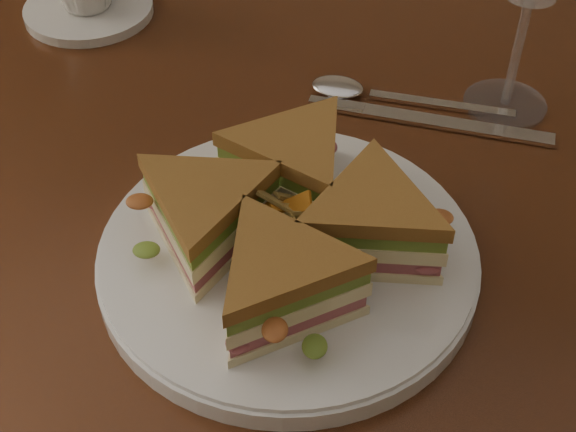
{
  "coord_description": "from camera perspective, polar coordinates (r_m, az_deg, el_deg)",
  "views": [
    {
      "loc": [
        0.16,
        -0.48,
        1.19
      ],
      "look_at": [
        0.05,
        -0.1,
        0.8
      ],
      "focal_mm": 50.0,
      "sensor_mm": 36.0,
      "label": 1
    }
  ],
  "objects": [
    {
      "name": "plate",
      "position": [
        0.58,
        0.0,
        -2.96
      ],
      "size": [
        0.27,
        0.27,
        0.02
      ],
      "primitive_type": "cylinder",
      "color": "silver",
      "rests_on": "table"
    },
    {
      "name": "spoon",
      "position": [
        0.74,
        5.31,
        8.78
      ],
      "size": [
        0.18,
        0.03,
        0.01
      ],
      "rotation": [
        0.0,
        0.0,
        0.05
      ],
      "color": "silver",
      "rests_on": "table"
    },
    {
      "name": "knife",
      "position": [
        0.72,
        9.39,
        6.75
      ],
      "size": [
        0.22,
        0.02,
        0.0
      ],
      "rotation": [
        0.0,
        0.0,
        0.02
      ],
      "color": "silver",
      "rests_on": "table"
    },
    {
      "name": "table",
      "position": [
        0.73,
        -1.21,
        -2.04
      ],
      "size": [
        1.2,
        0.8,
        0.75
      ],
      "color": "black",
      "rests_on": "ground"
    },
    {
      "name": "saucer",
      "position": [
        0.88,
        -13.97,
        14.06
      ],
      "size": [
        0.13,
        0.13,
        0.01
      ],
      "primitive_type": "cylinder",
      "color": "silver",
      "rests_on": "table"
    },
    {
      "name": "sandwich_wedges",
      "position": [
        0.55,
        0.0,
        -0.37
      ],
      "size": [
        0.25,
        0.25,
        0.06
      ],
      "color": "#F7EBB6",
      "rests_on": "plate"
    },
    {
      "name": "crisps_mound",
      "position": [
        0.55,
        0.0,
        -0.66
      ],
      "size": [
        0.09,
        0.09,
        0.05
      ],
      "primitive_type": null,
      "color": "#B06416",
      "rests_on": "plate"
    }
  ]
}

